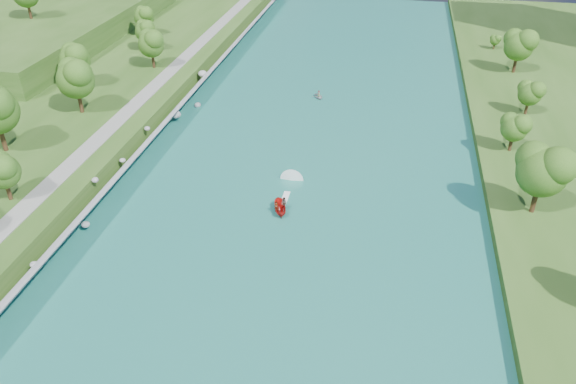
# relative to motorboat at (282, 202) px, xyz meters

# --- Properties ---
(ground) EXTENTS (260.00, 260.00, 0.00)m
(ground) POSITION_rel_motorboat_xyz_m (0.79, -15.53, -0.76)
(ground) COLOR #2D5119
(ground) RESTS_ON ground
(river_water) EXTENTS (55.00, 240.00, 0.10)m
(river_water) POSITION_rel_motorboat_xyz_m (0.79, 4.47, -0.71)
(river_water) COLOR #1B6859
(river_water) RESTS_ON ground
(ridge_west) EXTENTS (60.00, 120.00, 9.00)m
(ridge_west) POSITION_rel_motorboat_xyz_m (-81.71, 79.47, 3.74)
(ridge_west) COLOR #2D5119
(ridge_west) RESTS_ON ground
(riprap_bank) EXTENTS (4.21, 236.00, 4.11)m
(riprap_bank) POSITION_rel_motorboat_xyz_m (-25.04, 3.81, 1.03)
(riprap_bank) COLOR slate
(riprap_bank) RESTS_ON ground
(riverside_path) EXTENTS (3.00, 200.00, 0.10)m
(riverside_path) POSITION_rel_motorboat_xyz_m (-31.71, 4.47, 2.79)
(riverside_path) COLOR gray
(riverside_path) RESTS_ON berm_west
(trees_east) EXTENTS (17.39, 133.45, 11.86)m
(trees_east) POSITION_rel_motorboat_xyz_m (37.89, 8.47, 5.78)
(trees_east) COLOR #255215
(trees_east) RESTS_ON berm_east
(motorboat) EXTENTS (3.60, 18.90, 2.13)m
(motorboat) POSITION_rel_motorboat_xyz_m (0.00, 0.00, 0.00)
(motorboat) COLOR red
(motorboat) RESTS_ON river_water
(raft) EXTENTS (3.28, 3.58, 1.48)m
(raft) POSITION_rel_motorboat_xyz_m (-0.70, 39.73, -0.31)
(raft) COLOR gray
(raft) RESTS_ON river_water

